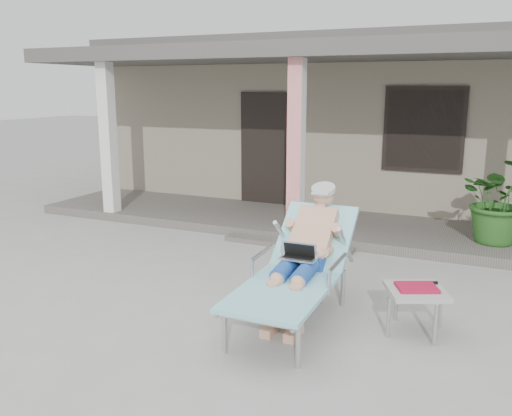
% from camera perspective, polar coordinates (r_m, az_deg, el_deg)
% --- Properties ---
extents(ground, '(60.00, 60.00, 0.00)m').
position_cam_1_polar(ground, '(6.58, -2.43, -8.27)').
color(ground, '#9E9E99').
rests_on(ground, ground).
extents(house, '(10.40, 5.40, 3.30)m').
position_cam_1_polar(house, '(12.32, 11.27, 9.24)').
color(house, gray).
rests_on(house, ground).
extents(porch_deck, '(10.00, 2.00, 0.15)m').
position_cam_1_polar(porch_deck, '(9.21, 5.92, -1.70)').
color(porch_deck, '#605B56').
rests_on(porch_deck, ground).
extents(porch_overhang, '(10.00, 2.30, 2.85)m').
position_cam_1_polar(porch_overhang, '(8.89, 6.21, 15.43)').
color(porch_overhang, silver).
rests_on(porch_overhang, porch_deck).
extents(porch_step, '(2.00, 0.30, 0.07)m').
position_cam_1_polar(porch_step, '(8.17, 3.37, -3.79)').
color(porch_step, '#605B56').
rests_on(porch_step, ground).
extents(lounger, '(0.82, 2.15, 1.39)m').
position_cam_1_polar(lounger, '(5.54, 4.78, -3.02)').
color(lounger, '#B7B7BC').
rests_on(lounger, ground).
extents(side_table, '(0.71, 0.71, 0.48)m').
position_cam_1_polar(side_table, '(5.50, 16.52, -8.58)').
color(side_table, '#A3A39E').
rests_on(side_table, ground).
extents(potted_palm, '(1.31, 1.20, 1.25)m').
position_cam_1_polar(potted_palm, '(8.44, 24.40, 0.78)').
color(potted_palm, '#26591E').
rests_on(potted_palm, porch_deck).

